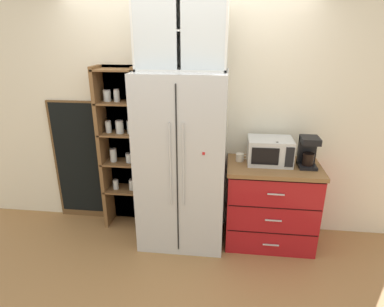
% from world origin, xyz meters
% --- Properties ---
extents(ground_plane, '(10.65, 10.65, 0.00)m').
position_xyz_m(ground_plane, '(0.00, 0.00, 0.00)').
color(ground_plane, '#9E7042').
extents(wall_back_cream, '(4.95, 0.10, 2.55)m').
position_xyz_m(wall_back_cream, '(0.00, 0.40, 1.27)').
color(wall_back_cream, silver).
rests_on(wall_back_cream, ground).
extents(refrigerator, '(0.87, 0.67, 1.81)m').
position_xyz_m(refrigerator, '(0.00, 0.03, 0.91)').
color(refrigerator, silver).
rests_on(refrigerator, ground).
extents(pantry_shelf_column, '(0.50, 0.30, 1.83)m').
position_xyz_m(pantry_shelf_column, '(-0.71, 0.28, 0.95)').
color(pantry_shelf_column, brown).
rests_on(pantry_shelf_column, ground).
extents(counter_cabinet, '(0.93, 0.59, 0.89)m').
position_xyz_m(counter_cabinet, '(0.93, 0.07, 0.45)').
color(counter_cabinet, '#A8161C').
rests_on(counter_cabinet, ground).
extents(microwave, '(0.44, 0.33, 0.26)m').
position_xyz_m(microwave, '(0.88, 0.12, 1.02)').
color(microwave, silver).
rests_on(microwave, counter_cabinet).
extents(coffee_maker, '(0.17, 0.20, 0.31)m').
position_xyz_m(coffee_maker, '(1.24, 0.08, 1.05)').
color(coffee_maker, black).
rests_on(coffee_maker, counter_cabinet).
extents(mug_cream, '(0.12, 0.08, 0.08)m').
position_xyz_m(mug_cream, '(0.59, 0.13, 0.93)').
color(mug_cream, silver).
rests_on(mug_cream, counter_cabinet).
extents(bottle_green, '(0.06, 0.06, 0.26)m').
position_xyz_m(bottle_green, '(0.93, 0.01, 1.01)').
color(bottle_green, '#285B33').
rests_on(bottle_green, counter_cabinet).
extents(upper_cabinet, '(0.84, 0.32, 0.69)m').
position_xyz_m(upper_cabinet, '(-0.00, 0.07, 2.16)').
color(upper_cabinet, silver).
rests_on(upper_cabinet, refrigerator).
extents(chalkboard_menu, '(0.60, 0.04, 1.44)m').
position_xyz_m(chalkboard_menu, '(-1.28, 0.33, 0.73)').
color(chalkboard_menu, brown).
rests_on(chalkboard_menu, ground).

